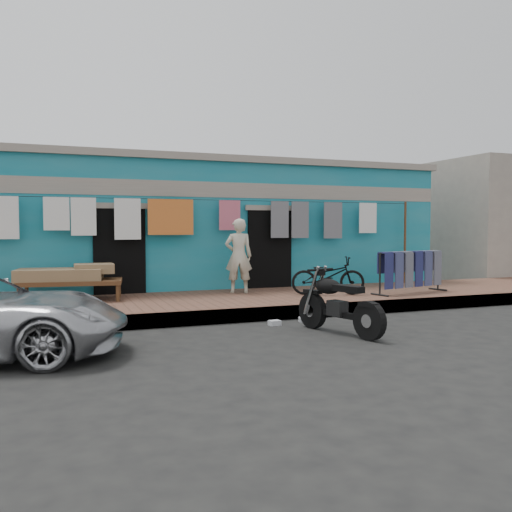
{
  "coord_description": "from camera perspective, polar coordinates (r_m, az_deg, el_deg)",
  "views": [
    {
      "loc": [
        -3.63,
        -7.44,
        1.68
      ],
      "look_at": [
        0.0,
        2.0,
        1.15
      ],
      "focal_mm": 38.0,
      "sensor_mm": 36.0,
      "label": 1
    }
  ],
  "objects": [
    {
      "name": "litter_a",
      "position": [
        9.38,
        1.97,
        -7.05
      ],
      "size": [
        0.21,
        0.17,
        0.09
      ],
      "primitive_type": "cube",
      "rotation": [
        0.0,
        0.0,
        0.09
      ],
      "color": "silver",
      "rests_on": "ground"
    },
    {
      "name": "litter_b",
      "position": [
        10.1,
        11.35,
        -6.4
      ],
      "size": [
        0.16,
        0.19,
        0.08
      ],
      "primitive_type": "cube",
      "rotation": [
        0.0,
        0.0,
        1.29
      ],
      "color": "silver",
      "rests_on": "ground"
    },
    {
      "name": "sidewalk",
      "position": [
        11.17,
        -1.85,
        -5.01
      ],
      "size": [
        28.0,
        3.0,
        0.25
      ],
      "primitive_type": "cube",
      "color": "brown",
      "rests_on": "ground"
    },
    {
      "name": "bicycle",
      "position": [
        11.64,
        7.59,
        -1.62
      ],
      "size": [
        1.63,
        1.05,
        1.0
      ],
      "primitive_type": "imported",
      "rotation": [
        0.0,
        0.0,
        1.21
      ],
      "color": "black",
      "rests_on": "sidewalk"
    },
    {
      "name": "clothesline",
      "position": [
        12.12,
        -5.76,
        3.64
      ],
      "size": [
        10.06,
        0.06,
        2.1
      ],
      "color": "brown",
      "rests_on": "sidewalk"
    },
    {
      "name": "litter_c",
      "position": [
        9.76,
        5.01,
        -6.69
      ],
      "size": [
        0.2,
        0.23,
        0.08
      ],
      "primitive_type": "cube",
      "rotation": [
        0.0,
        0.0,
        1.29
      ],
      "color": "silver",
      "rests_on": "ground"
    },
    {
      "name": "building",
      "position": [
        14.88,
        -6.92,
        3.0
      ],
      "size": [
        12.2,
        5.2,
        3.36
      ],
      "color": "#12778E",
      "rests_on": "ground"
    },
    {
      "name": "motorcycle",
      "position": [
        8.67,
        8.77,
        -4.82
      ],
      "size": [
        1.37,
        1.85,
        1.01
      ],
      "primitive_type": null,
      "rotation": [
        0.0,
        0.0,
        0.28
      ],
      "color": "black",
      "rests_on": "ground"
    },
    {
      "name": "seated_person",
      "position": [
        11.84,
        -1.85,
        0.02
      ],
      "size": [
        0.66,
        0.52,
        1.63
      ],
      "primitive_type": "imported",
      "rotation": [
        0.0,
        0.0,
        2.9
      ],
      "color": "beige",
      "rests_on": "sidewalk"
    },
    {
      "name": "charpoy",
      "position": [
        11.24,
        -18.86,
        -2.72
      ],
      "size": [
        2.31,
        1.57,
        0.68
      ],
      "primitive_type": null,
      "rotation": [
        0.0,
        0.0,
        -0.15
      ],
      "color": "brown",
      "rests_on": "sidewalk"
    },
    {
      "name": "curb",
      "position": [
        9.82,
        0.95,
        -6.11
      ],
      "size": [
        28.0,
        0.1,
        0.25
      ],
      "primitive_type": "cube",
      "color": "gray",
      "rests_on": "ground"
    },
    {
      "name": "jeans_rack",
      "position": [
        12.34,
        15.93,
        -1.57
      ],
      "size": [
        2.13,
        1.2,
        0.95
      ],
      "primitive_type": null,
      "rotation": [
        0.0,
        0.0,
        0.21
      ],
      "color": "black",
      "rests_on": "sidewalk"
    },
    {
      "name": "neighbor_right",
      "position": [
        20.56,
        24.39,
        3.35
      ],
      "size": [
        6.0,
        5.0,
        3.8
      ],
      "primitive_type": "cube",
      "color": "#9E9384",
      "rests_on": "ground"
    },
    {
      "name": "ground",
      "position": [
        8.45,
        4.92,
        -8.48
      ],
      "size": [
        80.0,
        80.0,
        0.0
      ],
      "primitive_type": "plane",
      "color": "black",
      "rests_on": "ground"
    }
  ]
}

